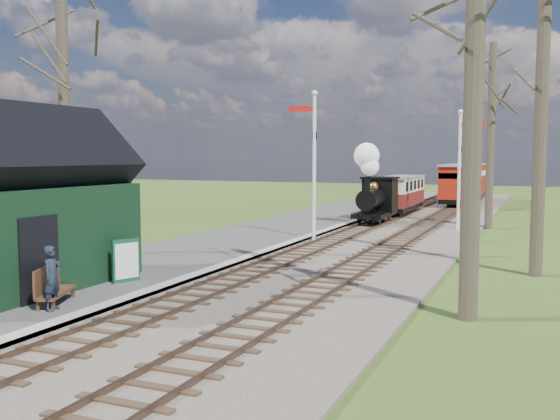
{
  "coord_description": "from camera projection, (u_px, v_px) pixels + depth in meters",
  "views": [
    {
      "loc": [
        7.94,
        -7.97,
        3.6
      ],
      "look_at": [
        -0.95,
        13.01,
        1.6
      ],
      "focal_mm": 40.0,
      "sensor_mm": 36.0,
      "label": 1
    }
  ],
  "objects": [
    {
      "name": "ground",
      "position": [
        36.0,
        365.0,
        10.72
      ],
      "size": [
        140.0,
        140.0,
        0.0
      ],
      "primitive_type": "plane",
      "color": "#39561A",
      "rests_on": "ground"
    },
    {
      "name": "distant_hills",
      "position": [
        476.0,
        331.0,
        70.63
      ],
      "size": [
        114.4,
        48.0,
        22.02
      ],
      "color": "#385B23",
      "rests_on": "ground"
    },
    {
      "name": "ballast_bed",
      "position": [
        394.0,
        228.0,
        30.38
      ],
      "size": [
        8.0,
        60.0,
        0.1
      ],
      "primitive_type": "cube",
      "color": "brown",
      "rests_on": "ground"
    },
    {
      "name": "track_near",
      "position": [
        368.0,
        226.0,
        30.89
      ],
      "size": [
        1.6,
        60.0,
        0.15
      ],
      "color": "brown",
      "rests_on": "ground"
    },
    {
      "name": "track_far",
      "position": [
        421.0,
        229.0,
        29.87
      ],
      "size": [
        1.6,
        60.0,
        0.15
      ],
      "color": "brown",
      "rests_on": "ground"
    },
    {
      "name": "platform",
      "position": [
        231.0,
        243.0,
        24.91
      ],
      "size": [
        5.0,
        44.0,
        0.2
      ],
      "primitive_type": "cube",
      "color": "#474442",
      "rests_on": "ground"
    },
    {
      "name": "coping_strip",
      "position": [
        284.0,
        246.0,
        24.01
      ],
      "size": [
        0.4,
        44.0,
        0.21
      ],
      "primitive_type": "cube",
      "color": "#B2AD9E",
      "rests_on": "ground"
    },
    {
      "name": "station_shed",
      "position": [
        21.0,
        208.0,
        15.85
      ],
      "size": [
        3.25,
        6.3,
        4.78
      ],
      "color": "black",
      "rests_on": "platform"
    },
    {
      "name": "semaphore_near",
      "position": [
        313.0,
        155.0,
        25.37
      ],
      "size": [
        1.22,
        0.24,
        6.22
      ],
      "color": "silver",
      "rests_on": "ground"
    },
    {
      "name": "semaphore_far",
      "position": [
        461.0,
        161.0,
        28.9
      ],
      "size": [
        1.22,
        0.24,
        5.72
      ],
      "color": "silver",
      "rests_on": "ground"
    },
    {
      "name": "bare_trees",
      "position": [
        312.0,
        103.0,
        19.01
      ],
      "size": [
        15.51,
        22.39,
        12.0
      ],
      "color": "#382D23",
      "rests_on": "ground"
    },
    {
      "name": "fence_line",
      "position": [
        425.0,
        199.0,
        43.57
      ],
      "size": [
        12.6,
        0.08,
        1.0
      ],
      "color": "slate",
      "rests_on": "ground"
    },
    {
      "name": "locomotive",
      "position": [
        374.0,
        189.0,
        31.8
      ],
      "size": [
        1.61,
        3.75,
        4.02
      ],
      "color": "black",
      "rests_on": "ground"
    },
    {
      "name": "coach",
      "position": [
        400.0,
        192.0,
        37.4
      ],
      "size": [
        1.88,
        6.43,
        1.97
      ],
      "color": "black",
      "rests_on": "ground"
    },
    {
      "name": "red_carriage_a",
      "position": [
        460.0,
        184.0,
        43.08
      ],
      "size": [
        2.28,
        5.64,
        2.4
      ],
      "color": "black",
      "rests_on": "ground"
    },
    {
      "name": "red_carriage_b",
      "position": [
        469.0,
        181.0,
        48.13
      ],
      "size": [
        2.28,
        5.64,
        2.4
      ],
      "color": "black",
      "rests_on": "ground"
    },
    {
      "name": "sign_board",
      "position": [
        126.0,
        261.0,
        16.73
      ],
      "size": [
        0.39,
        0.76,
        1.16
      ],
      "color": "#0E442A",
      "rests_on": "platform"
    },
    {
      "name": "bench",
      "position": [
        51.0,
        286.0,
        14.3
      ],
      "size": [
        1.02,
        1.6,
        0.88
      ],
      "color": "#452C18",
      "rests_on": "platform"
    },
    {
      "name": "person",
      "position": [
        52.0,
        278.0,
        13.66
      ],
      "size": [
        0.44,
        0.58,
        1.43
      ],
      "primitive_type": "imported",
      "rotation": [
        0.0,
        0.0,
        1.78
      ],
      "color": "#19212E",
      "rests_on": "platform"
    }
  ]
}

